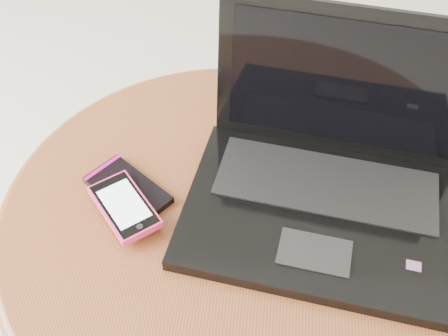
# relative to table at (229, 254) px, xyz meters

# --- Properties ---
(table) EXTENTS (0.65, 0.65, 0.52)m
(table) POSITION_rel_table_xyz_m (0.00, 0.00, 0.00)
(table) COLOR #53351B
(table) RESTS_ON ground
(laptop) EXTENTS (0.40, 0.33, 0.24)m
(laptop) POSITION_rel_table_xyz_m (0.13, 0.04, 0.16)
(laptop) COLOR black
(laptop) RESTS_ON table
(phone_black) EXTENTS (0.14, 0.12, 0.01)m
(phone_black) POSITION_rel_table_xyz_m (-0.15, 0.01, 0.12)
(phone_black) COLOR black
(phone_black) RESTS_ON table
(phone_pink) EXTENTS (0.12, 0.12, 0.01)m
(phone_pink) POSITION_rel_table_xyz_m (-0.14, -0.02, 0.13)
(phone_pink) COLOR #FE3476
(phone_pink) RESTS_ON phone_black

